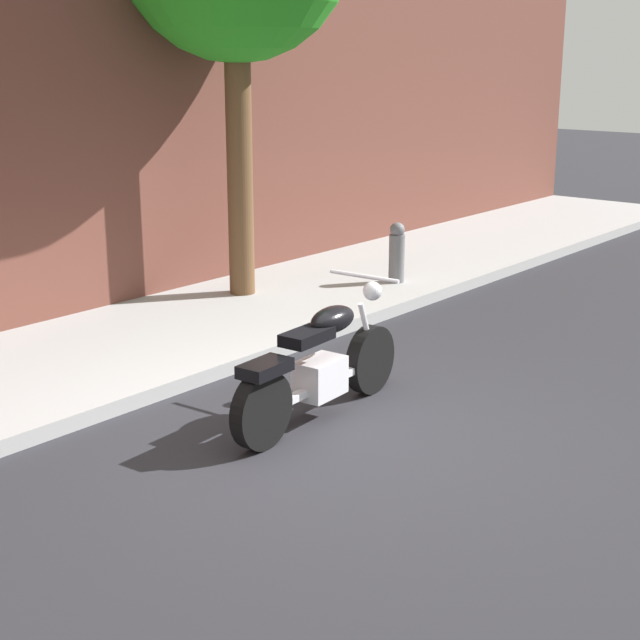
# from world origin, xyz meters

# --- Properties ---
(ground_plane) EXTENTS (60.00, 60.00, 0.00)m
(ground_plane) POSITION_xyz_m (0.00, 0.00, 0.00)
(ground_plane) COLOR #28282D
(sidewalk) EXTENTS (24.93, 2.57, 0.14)m
(sidewalk) POSITION_xyz_m (0.00, 3.03, 0.07)
(sidewalk) COLOR #A5A5A5
(sidewalk) RESTS_ON ground
(motorcycle) EXTENTS (2.18, 0.70, 1.12)m
(motorcycle) POSITION_xyz_m (0.23, 0.40, 0.45)
(motorcycle) COLOR black
(motorcycle) RESTS_ON ground
(fire_hydrant) EXTENTS (0.20, 0.20, 0.91)m
(fire_hydrant) POSITION_xyz_m (4.21, 2.41, 0.46)
(fire_hydrant) COLOR slate
(fire_hydrant) RESTS_ON ground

